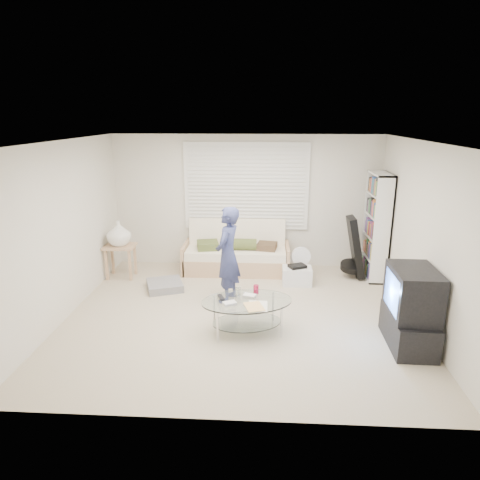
# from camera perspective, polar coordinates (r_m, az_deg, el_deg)

# --- Properties ---
(ground) EXTENTS (5.00, 5.00, 0.00)m
(ground) POSITION_cam_1_polar(r_m,az_deg,el_deg) (6.39, -0.11, -10.00)
(ground) COLOR tan
(ground) RESTS_ON ground
(room_shell) EXTENTS (5.02, 4.52, 2.51)m
(room_shell) POSITION_cam_1_polar(r_m,az_deg,el_deg) (6.31, 0.14, 5.35)
(room_shell) COLOR silver
(room_shell) RESTS_ON ground
(window_blinds) EXTENTS (2.32, 0.08, 1.62)m
(window_blinds) POSITION_cam_1_polar(r_m,az_deg,el_deg) (8.02, 0.83, 7.15)
(window_blinds) COLOR silver
(window_blinds) RESTS_ON ground
(futon_sofa) EXTENTS (1.95, 0.79, 0.96)m
(futon_sofa) POSITION_cam_1_polar(r_m,az_deg,el_deg) (8.01, -0.49, -1.99)
(futon_sofa) COLOR tan
(futon_sofa) RESTS_ON ground
(grey_floor_pillow) EXTENTS (0.73, 0.73, 0.13)m
(grey_floor_pillow) POSITION_cam_1_polar(r_m,az_deg,el_deg) (7.38, -10.00, -5.97)
(grey_floor_pillow) COLOR slate
(grey_floor_pillow) RESTS_ON ground
(side_table) EXTENTS (0.53, 0.43, 1.05)m
(side_table) POSITION_cam_1_polar(r_m,az_deg,el_deg) (7.86, -15.84, 0.54)
(side_table) COLOR tan
(side_table) RESTS_ON ground
(bookshelf) EXTENTS (0.30, 0.79, 1.88)m
(bookshelf) POSITION_cam_1_polar(r_m,az_deg,el_deg) (7.91, 17.71, 1.73)
(bookshelf) COLOR white
(bookshelf) RESTS_ON ground
(guitar_case) EXTENTS (0.41, 0.41, 1.10)m
(guitar_case) POSITION_cam_1_polar(r_m,az_deg,el_deg) (7.89, 15.01, -1.50)
(guitar_case) COLOR black
(guitar_case) RESTS_ON ground
(floor_fan) EXTENTS (0.36, 0.23, 0.58)m
(floor_fan) POSITION_cam_1_polar(r_m,az_deg,el_deg) (7.75, 8.11, -2.60)
(floor_fan) COLOR white
(floor_fan) RESTS_ON ground
(storage_bin) EXTENTS (0.50, 0.35, 0.35)m
(storage_bin) POSITION_cam_1_polar(r_m,az_deg,el_deg) (7.50, 7.60, -4.68)
(storage_bin) COLOR white
(storage_bin) RESTS_ON ground
(tv_unit) EXTENTS (0.54, 0.95, 1.03)m
(tv_unit) POSITION_cam_1_polar(r_m,az_deg,el_deg) (5.83, 21.80, -8.54)
(tv_unit) COLOR black
(tv_unit) RESTS_ON ground
(coffee_table) EXTENTS (1.35, 1.01, 0.57)m
(coffee_table) POSITION_cam_1_polar(r_m,az_deg,el_deg) (5.80, 0.89, -8.87)
(coffee_table) COLOR silver
(coffee_table) RESTS_ON ground
(standing_person) EXTENTS (0.51, 0.64, 1.52)m
(standing_person) POSITION_cam_1_polar(r_m,az_deg,el_deg) (6.58, -1.65, -2.03)
(standing_person) COLOR navy
(standing_person) RESTS_ON ground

